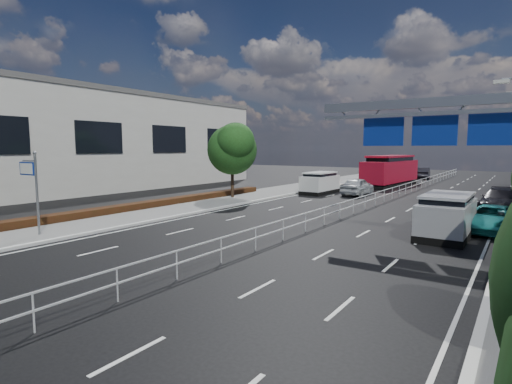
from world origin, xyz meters
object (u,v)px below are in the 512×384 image
Objects in this scene: white_minivan at (320,183)px; toilet_sign at (31,179)px; parked_car_dark at (500,200)px; silver_minivan at (447,216)px; near_car_dark at (423,173)px; parked_car_teal at (491,219)px; red_bus at (390,170)px; overhead_gantry at (452,123)px; near_car_silver at (357,186)px.

toilet_sign is at bearing -96.64° from white_minivan.
toilet_sign is 29.89m from parked_car_dark.
near_car_dark is at bearing 103.19° from silver_minivan.
silver_minivan is at bearing -116.60° from parked_car_teal.
toilet_sign is 26.43m from white_minivan.
parked_car_dark is at bearing 80.95° from silver_minivan.
parked_car_teal is at bearing -84.82° from parked_car_dark.
red_bus is 2.20× the size of parked_car_dark.
parked_car_dark is (12.07, -15.73, -1.08)m from red_bus.
toilet_sign is at bearing 73.44° from near_car_dark.
near_car_dark is 1.00× the size of parked_car_teal.
overhead_gantry is 30.55m from red_bus.
overhead_gantry reaches higher than near_car_silver.
near_car_dark is 31.89m from parked_car_dark.
parked_car_teal is 8.38m from parked_car_dark.
near_car_silver reaches higher than parked_car_teal.
near_car_dark is at bearing 90.48° from red_bus.
toilet_sign is 0.77× the size of parked_car_dark.
red_bus reaches higher than white_minivan.
near_car_silver is (0.14, -11.66, -1.05)m from red_bus.
white_minivan is 19.83m from silver_minivan.
silver_minivan is at bearing 33.99° from toilet_sign.
white_minivan is (3.74, 26.10, -1.89)m from toilet_sign.
parked_car_teal is at bearing 36.77° from toilet_sign.
red_bus is at bearing 124.46° from parked_car_teal.
toilet_sign is 20.52m from overhead_gantry.
toilet_sign is 53.28m from near_car_dark.
parked_car_teal is (19.25, 14.39, -2.24)m from toilet_sign.
overhead_gantry is 20.29m from near_car_silver.
white_minivan reaches higher than parked_car_teal.
parked_car_dark reaches higher than parked_car_teal.
silver_minivan is at bearing 95.09° from near_car_dark.
red_bus is 2.48× the size of near_car_silver.
toilet_sign reaches higher than red_bus.
white_minivan is 3.67m from near_car_silver.
red_bus is at bearing 76.00° from white_minivan.
white_minivan reaches higher than parked_car_dark.
overhead_gantry is 21.75m from white_minivan.
toilet_sign is 0.86× the size of near_car_dark.
overhead_gantry is at bearing -81.79° from silver_minivan.
toilet_sign reaches higher than near_car_dark.
toilet_sign reaches higher than parked_car_dark.
red_bus is at bearing 111.26° from silver_minivan.
parked_car_teal is (12.07, -24.11, -1.19)m from red_bus.
parked_car_teal is 0.90× the size of parked_car_dark.
near_car_silver is at bearing 124.14° from silver_minivan.
near_car_silver is 18.16m from silver_minivan.
parked_car_teal is (11.19, -38.24, -0.13)m from near_car_dark.
near_car_dark is (-9.63, 42.58, -4.78)m from overhead_gantry.
parked_car_dark is at bearing 83.00° from overhead_gantry.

